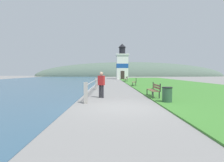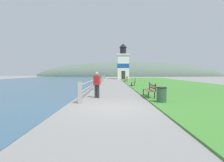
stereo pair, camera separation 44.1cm
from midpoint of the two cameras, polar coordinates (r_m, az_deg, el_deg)
name	(u,v)px [view 1 (the left image)]	position (r m, az deg, el deg)	size (l,w,h in m)	color
ground_plane	(122,107)	(8.09, 1.64, -8.57)	(160.00, 160.00, 0.00)	gray
grass_verge	(166,83)	(27.09, 16.81, -0.65)	(12.00, 53.54, 0.06)	#428433
water_strip	(15,83)	(29.38, -29.40, -0.68)	(24.00, 85.66, 0.01)	#385B75
seawall_railing	(100,80)	(23.65, -4.34, 0.49)	(0.18, 29.52, 1.10)	#A8A399
park_bench_near	(154,89)	(11.41, 12.51, -2.59)	(0.48, 1.74, 0.94)	brown
park_bench_midway	(135,81)	(20.86, 6.88, -0.15)	(0.70, 1.72, 0.94)	brown
park_bench_far	(126,79)	(30.61, 4.16, 0.79)	(0.55, 1.72, 0.94)	brown
lighthouse	(122,64)	(42.92, 3.04, 5.43)	(3.13, 3.13, 8.63)	white
person_strolling	(101,84)	(10.98, -4.67, -0.90)	(0.46, 0.37, 1.64)	#28282D
trash_bin	(167,95)	(9.47, 16.28, -4.42)	(0.54, 0.54, 0.84)	#2D5138
distant_hillside	(130,76)	(74.10, 5.60, 1.52)	(80.00, 16.00, 12.00)	#566B5B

